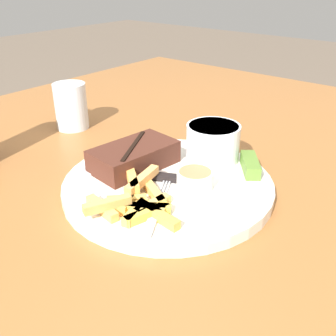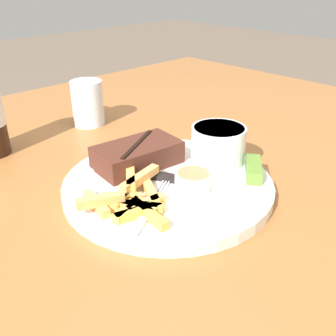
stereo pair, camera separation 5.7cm
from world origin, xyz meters
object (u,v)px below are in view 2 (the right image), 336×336
object	(u,v)px
pickle_spear	(254,169)
dinner_plate	(168,185)
coleslaw_cup	(218,143)
fork_utensil	(150,208)
dipping_sauce_cup	(193,180)
drinking_glass	(88,103)
knife_utensil	(142,175)
steak_portion	(136,156)

from	to	relation	value
pickle_spear	dinner_plate	bearing A→B (deg)	142.47
coleslaw_cup	fork_utensil	size ratio (longest dim) A/B	0.70
coleslaw_cup	dipping_sauce_cup	bearing A→B (deg)	-160.72
dinner_plate	drinking_glass	distance (m)	0.33
knife_utensil	drinking_glass	world-z (taller)	drinking_glass
pickle_spear	fork_utensil	distance (m)	0.18
steak_portion	coleslaw_cup	size ratio (longest dim) A/B	1.63
coleslaw_cup	pickle_spear	distance (m)	0.07
steak_portion	dipping_sauce_cup	world-z (taller)	steak_portion
coleslaw_cup	drinking_glass	size ratio (longest dim) A/B	0.93
steak_portion	fork_utensil	world-z (taller)	steak_portion
coleslaw_cup	steak_portion	bearing A→B (deg)	142.97
dipping_sauce_cup	pickle_spear	xyz separation A→B (m)	(0.10, -0.04, -0.00)
coleslaw_cup	dipping_sauce_cup	distance (m)	0.10
dinner_plate	coleslaw_cup	bearing A→B (deg)	-6.02
coleslaw_cup	fork_utensil	world-z (taller)	coleslaw_cup
fork_utensil	knife_utensil	size ratio (longest dim) A/B	0.79
knife_utensil	drinking_glass	distance (m)	0.30
dipping_sauce_cup	knife_utensil	world-z (taller)	dipping_sauce_cup
dinner_plate	pickle_spear	xyz separation A→B (m)	(0.10, -0.08, 0.02)
coleslaw_cup	dinner_plate	bearing A→B (deg)	173.98
dipping_sauce_cup	drinking_glass	distance (m)	0.37
dinner_plate	fork_utensil	distance (m)	0.08
dipping_sauce_cup	knife_utensil	bearing A→B (deg)	109.57
dipping_sauce_cup	knife_utensil	size ratio (longest dim) A/B	0.33
pickle_spear	dipping_sauce_cup	bearing A→B (deg)	159.91
knife_utensil	coleslaw_cup	bearing A→B (deg)	-136.23
dipping_sauce_cup	pickle_spear	world-z (taller)	dipping_sauce_cup
dinner_plate	fork_utensil	world-z (taller)	fork_utensil
pickle_spear	drinking_glass	bearing A→B (deg)	93.96
coleslaw_cup	knife_utensil	distance (m)	0.13
drinking_glass	knife_utensil	bearing A→B (deg)	-109.02
steak_portion	dipping_sauce_cup	size ratio (longest dim) A/B	2.69
drinking_glass	fork_utensil	bearing A→B (deg)	-112.54
coleslaw_cup	dipping_sauce_cup	world-z (taller)	coleslaw_cup
pickle_spear	fork_utensil	xyz separation A→B (m)	(-0.18, 0.04, -0.01)
coleslaw_cup	drinking_glass	bearing A→B (deg)	94.47
pickle_spear	steak_portion	bearing A→B (deg)	125.85
dipping_sauce_cup	drinking_glass	size ratio (longest dim) A/B	0.56
steak_portion	pickle_spear	size ratio (longest dim) A/B	2.11
dipping_sauce_cup	pickle_spear	distance (m)	0.10
knife_utensil	drinking_glass	xyz separation A→B (m)	(0.10, 0.28, 0.03)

